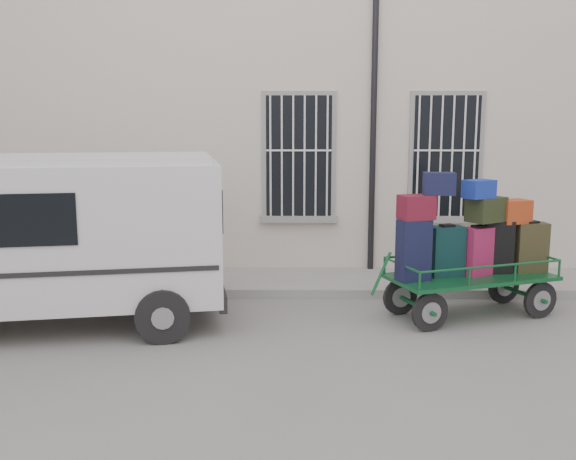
{
  "coord_description": "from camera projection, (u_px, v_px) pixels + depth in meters",
  "views": [
    {
      "loc": [
        -0.53,
        -8.86,
        2.88
      ],
      "look_at": [
        -0.59,
        1.0,
        1.21
      ],
      "focal_mm": 40.0,
      "sensor_mm": 36.0,
      "label": 1
    }
  ],
  "objects": [
    {
      "name": "building",
      "position": [
        316.0,
        116.0,
        14.13
      ],
      "size": [
        24.0,
        5.15,
        6.0
      ],
      "color": "beige",
      "rests_on": "ground"
    },
    {
      "name": "luggage_cart",
      "position": [
        470.0,
        249.0,
        9.44
      ],
      "size": [
        2.89,
        1.85,
        2.17
      ],
      "rotation": [
        0.0,
        0.0,
        0.34
      ],
      "color": "black",
      "rests_on": "ground"
    },
    {
      "name": "ground",
      "position": [
        328.0,
        325.0,
        9.21
      ],
      "size": [
        80.0,
        80.0,
        0.0
      ],
      "primitive_type": "plane",
      "color": "slate",
      "rests_on": "ground"
    },
    {
      "name": "van",
      "position": [
        48.0,
        230.0,
        8.93
      ],
      "size": [
        5.07,
        2.84,
        2.42
      ],
      "rotation": [
        0.0,
        0.0,
        0.18
      ],
      "color": "silver",
      "rests_on": "ground"
    },
    {
      "name": "sidewalk",
      "position": [
        321.0,
        282.0,
        11.37
      ],
      "size": [
        24.0,
        1.7,
        0.15
      ],
      "primitive_type": "cube",
      "color": "gray",
      "rests_on": "ground"
    }
  ]
}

